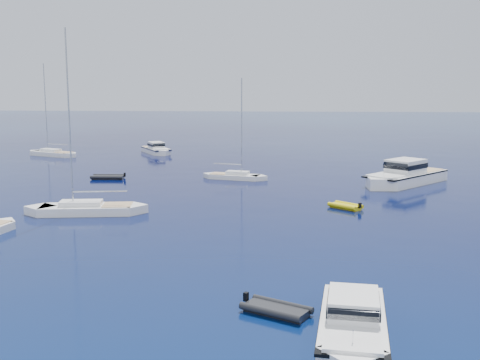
% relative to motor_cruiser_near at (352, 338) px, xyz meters
% --- Properties ---
extents(ground, '(400.00, 400.00, 0.00)m').
position_rel_motor_cruiser_near_xyz_m(ground, '(-4.80, 3.56, 0.00)').
color(ground, '#082452').
rests_on(ground, ground).
extents(motor_cruiser_near, '(4.04, 9.83, 2.51)m').
position_rel_motor_cruiser_near_xyz_m(motor_cruiser_near, '(0.00, 0.00, 0.00)').
color(motor_cruiser_near, white).
rests_on(motor_cruiser_near, ground).
extents(motor_cruiser_distant, '(12.04, 12.56, 3.50)m').
position_rel_motor_cruiser_near_xyz_m(motor_cruiser_distant, '(10.33, 41.01, 0.00)').
color(motor_cruiser_distant, white).
rests_on(motor_cruiser_distant, ground).
extents(motor_cruiser_horizon, '(6.78, 8.89, 2.30)m').
position_rel_motor_cruiser_near_xyz_m(motor_cruiser_horizon, '(-23.04, 67.50, 0.00)').
color(motor_cruiser_horizon, white).
rests_on(motor_cruiser_horizon, ground).
extents(sailboat_mid_l, '(11.31, 4.35, 16.21)m').
position_rel_motor_cruiser_near_xyz_m(sailboat_mid_l, '(-19.94, 23.83, 0.00)').
color(sailboat_mid_l, white).
rests_on(sailboat_mid_l, ground).
extents(sailboat_centre, '(8.49, 4.03, 12.09)m').
position_rel_motor_cruiser_near_xyz_m(sailboat_centre, '(-8.64, 43.16, 0.00)').
color(sailboat_centre, white).
rests_on(sailboat_centre, ground).
extents(sailboat_far_l, '(10.07, 6.39, 14.53)m').
position_rel_motor_cruiser_near_xyz_m(sailboat_far_l, '(-38.26, 63.18, 0.00)').
color(sailboat_far_l, white).
rests_on(sailboat_far_l, ground).
extents(tender_yellow, '(3.47, 3.38, 0.95)m').
position_rel_motor_cruiser_near_xyz_m(tender_yellow, '(2.53, 27.50, 0.00)').
color(tender_yellow, '#D5C50C').
rests_on(tender_yellow, ground).
extents(tender_grey_near, '(4.00, 3.38, 0.95)m').
position_rel_motor_cruiser_near_xyz_m(tender_grey_near, '(-3.40, 2.53, 0.00)').
color(tender_grey_near, black).
rests_on(tender_grey_near, ground).
extents(tender_grey_far, '(4.07, 2.32, 0.95)m').
position_rel_motor_cruiser_near_xyz_m(tender_grey_far, '(-23.47, 42.21, 0.00)').
color(tender_grey_far, black).
rests_on(tender_grey_far, ground).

